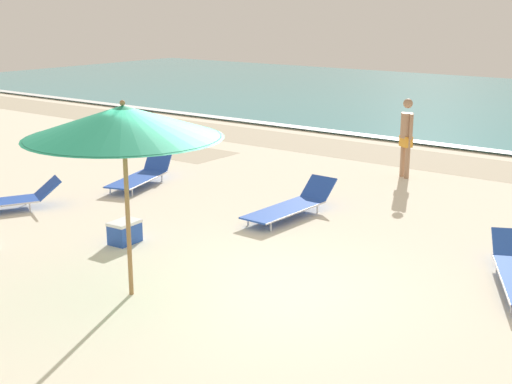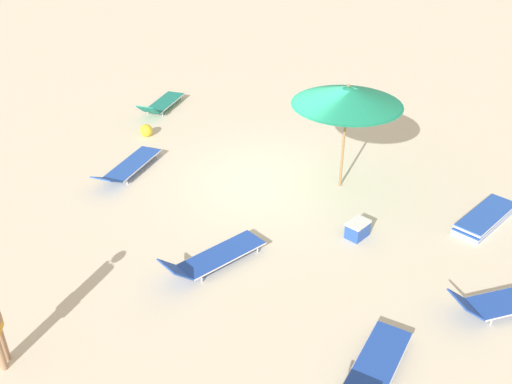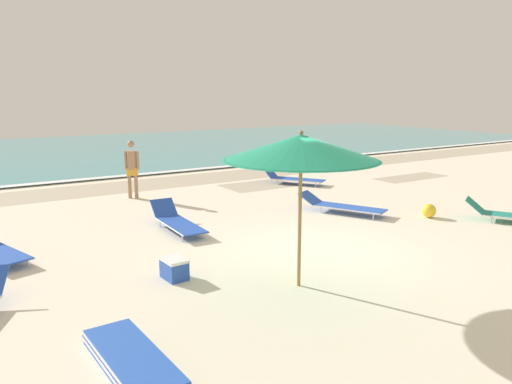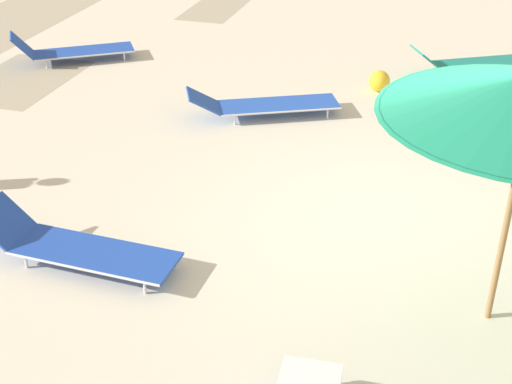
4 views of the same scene
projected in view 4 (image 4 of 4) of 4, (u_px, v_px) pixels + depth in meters
ground_plane at (399, 245)px, 8.19m from camera, size 60.00×60.00×0.16m
sun_lounger_beside_umbrella at (76, 247)px, 7.64m from camera, size 0.69×2.24×0.55m
sun_lounger_near_water_left at (471, 62)px, 12.76m from camera, size 1.60×2.23×0.53m
sun_lounger_near_water_right at (72, 50)px, 13.33m from camera, size 1.71×2.16×0.60m
sun_lounger_mid_beach_solo at (264, 104)px, 11.11m from camera, size 1.57×2.38×0.46m
beach_ball at (379, 81)px, 12.03m from camera, size 0.36×0.36×0.36m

